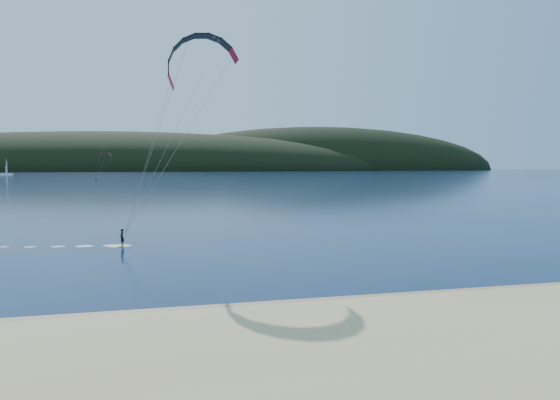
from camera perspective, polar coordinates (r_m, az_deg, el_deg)
The scene contains 6 objects.
ground at distance 20.36m, azimuth -4.69°, elevation -16.31°, with size 1800.00×1800.00×0.00m, color #071A38.
wet_sand at distance 24.58m, azimuth -6.34°, elevation -12.62°, with size 220.00×2.50×0.10m.
headland at distance 764.21m, azimuth -13.24°, elevation 3.30°, with size 1200.00×310.00×140.00m.
kitesurfer_near at distance 42.50m, azimuth -9.63°, elevation 13.18°, with size 20.95×6.69×17.54m.
kitesurfer_far at distance 222.92m, azimuth -19.42°, elevation 4.44°, with size 7.91×7.54×12.18m.
sailboat at distance 426.51m, azimuth -28.81°, elevation 2.63°, with size 8.99×5.67×12.52m.
Camera 1 is at (-2.88, -18.89, 7.04)m, focal length 31.96 mm.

